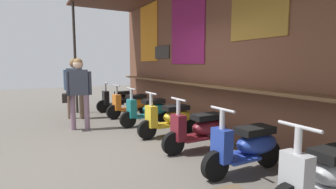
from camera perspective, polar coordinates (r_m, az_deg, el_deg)
ground_plane at (r=4.74m, az=-7.76°, el=-12.21°), size 28.41×28.41×0.00m
market_stall_facade at (r=5.47m, az=10.70°, el=11.43°), size 10.15×2.47×3.57m
scooter_black at (r=8.58m, az=-10.62°, el=-1.07°), size 0.46×1.40×0.97m
scooter_orange at (r=7.55m, az=-7.93°, el=-2.07°), size 0.48×1.40×0.97m
scooter_teal at (r=6.50m, az=-4.19°, el=-3.44°), size 0.46×1.40×0.97m
scooter_yellow at (r=5.53m, az=0.74°, el=-5.23°), size 0.46×1.40×0.97m
scooter_maroon at (r=4.65m, az=7.49°, el=-7.59°), size 0.46×1.40×0.97m
scooter_blue at (r=3.86m, az=17.45°, el=-10.83°), size 0.46×1.40×0.97m
scooter_silver at (r=3.26m, az=32.03°, el=-14.86°), size 0.49×1.40×0.97m
shopper_with_handbag at (r=6.29m, az=-19.40°, el=1.67°), size 0.30×0.67×1.68m
shopper_browsing at (r=7.63m, az=-20.12°, el=2.67°), size 0.30×0.57×1.70m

